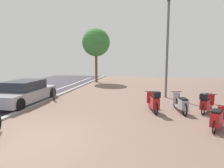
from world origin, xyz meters
TOP-DOWN VIEW (x-y plane):
  - ground at (1.43, 0.00)m, footprint 21.00×40.00m
  - scooter_near at (3.54, 4.11)m, footprint 0.72×1.84m
  - scooter_mid at (5.69, 2.19)m, footprint 0.96×1.61m
  - scooter_far at (4.73, 4.23)m, footprint 0.66×1.80m
  - scooter_extra at (5.83, 4.41)m, footprint 1.03×1.64m
  - parked_car_near at (-3.31, 4.58)m, footprint 1.89×4.16m
  - lamp_post at (4.27, 7.64)m, footprint 0.20×0.52m
  - street_tree at (-1.88, 14.06)m, footprint 2.62×2.62m
  - bollard_far at (-2.05, 5.52)m, footprint 0.12×0.12m

SIDE VIEW (x-z plane):
  - ground at x=1.43m, z-range -0.09..0.04m
  - bollard_far at x=-2.05m, z-range 0.00..0.75m
  - scooter_mid at x=5.69m, z-range 0.01..0.76m
  - scooter_far at x=4.73m, z-range -0.04..0.83m
  - scooter_extra at x=5.83m, z-range -0.05..0.90m
  - scooter_near at x=3.54m, z-range -0.05..0.98m
  - parked_car_near at x=-3.31m, z-range -0.03..1.18m
  - lamp_post at x=4.27m, z-range 0.32..6.20m
  - street_tree at x=-1.88m, z-range 1.21..6.29m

